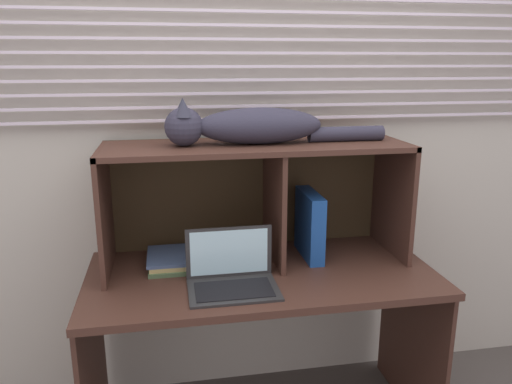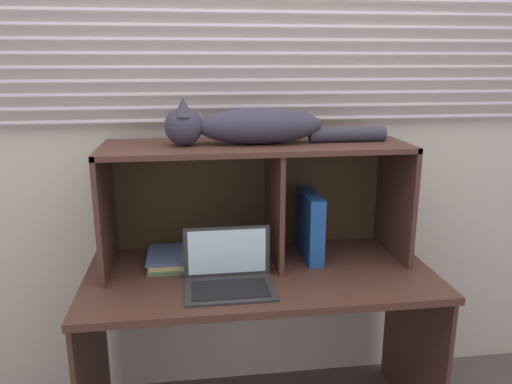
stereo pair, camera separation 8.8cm
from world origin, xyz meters
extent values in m
cube|color=beige|center=(0.00, 0.55, 1.25)|extent=(4.40, 0.04, 2.50)
cube|color=silver|center=(0.00, 0.50, 1.33)|extent=(3.15, 0.02, 0.01)
cube|color=silver|center=(0.00, 0.50, 1.39)|extent=(3.15, 0.02, 0.01)
cube|color=silver|center=(0.00, 0.50, 1.45)|extent=(3.15, 0.02, 0.01)
cube|color=silver|center=(0.00, 0.50, 1.50)|extent=(3.15, 0.02, 0.01)
cube|color=silver|center=(0.00, 0.50, 1.56)|extent=(3.15, 0.02, 0.01)
cube|color=silver|center=(0.00, 0.50, 1.62)|extent=(3.15, 0.02, 0.01)
cube|color=silver|center=(0.00, 0.50, 1.67)|extent=(3.15, 0.02, 0.01)
cube|color=silver|center=(0.00, 0.50, 1.73)|extent=(3.15, 0.02, 0.01)
cube|color=silver|center=(0.00, 0.50, 1.79)|extent=(3.15, 0.02, 0.01)
cube|color=#44291F|center=(0.00, 0.17, 0.73)|extent=(1.42, 0.68, 0.03)
cube|color=#44291F|center=(-0.70, 0.17, 0.36)|extent=(0.02, 0.61, 0.71)
cube|color=#44291F|center=(0.70, 0.17, 0.36)|extent=(0.02, 0.61, 0.71)
cube|color=#44291F|center=(0.00, 0.30, 1.24)|extent=(1.26, 0.40, 0.02)
cube|color=#44291F|center=(-0.62, 0.30, 1.00)|extent=(0.02, 0.40, 0.51)
cube|color=#44291F|center=(0.62, 0.30, 1.00)|extent=(0.02, 0.40, 0.51)
cube|color=#44291F|center=(0.08, 0.30, 0.99)|extent=(0.02, 0.38, 0.49)
cube|color=#3F2F1B|center=(0.00, 0.50, 1.00)|extent=(1.26, 0.01, 0.51)
ellipsoid|color=#2F2E3D|center=(0.01, 0.30, 1.33)|extent=(0.52, 0.18, 0.15)
sphere|color=#2F2E3D|center=(-0.29, 0.30, 1.33)|extent=(0.15, 0.15, 0.15)
cone|color=#313341|center=(-0.29, 0.26, 1.41)|extent=(0.07, 0.07, 0.07)
cone|color=#2B2E3A|center=(-0.29, 0.34, 1.41)|extent=(0.07, 0.07, 0.07)
cylinder|color=#2F2E3D|center=(0.39, 0.30, 1.29)|extent=(0.32, 0.06, 0.06)
cube|color=#2A2A2A|center=(-0.14, 0.01, 0.75)|extent=(0.34, 0.24, 0.01)
cube|color=#2A2A2A|center=(-0.14, 0.13, 0.86)|extent=(0.34, 0.01, 0.20)
cube|color=#B2E0EA|center=(-0.14, 0.12, 0.86)|extent=(0.31, 0.00, 0.18)
cube|color=black|center=(-0.14, 0.00, 0.75)|extent=(0.29, 0.17, 0.00)
cube|color=#1B4A99|center=(0.24, 0.30, 0.89)|extent=(0.06, 0.27, 0.29)
cube|color=#48623F|center=(-0.37, 0.29, 0.75)|extent=(0.18, 0.24, 0.02)
cube|color=tan|center=(-0.36, 0.30, 0.77)|extent=(0.18, 0.24, 0.02)
cube|color=#42577B|center=(-0.37, 0.30, 0.79)|extent=(0.18, 0.24, 0.01)
camera|label=1|loc=(-0.36, -1.69, 1.59)|focal=34.78mm
camera|label=2|loc=(-0.28, -1.70, 1.59)|focal=34.78mm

